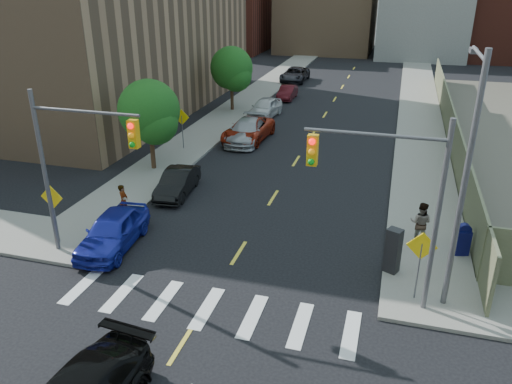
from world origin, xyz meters
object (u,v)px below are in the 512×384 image
Objects in this scene: parked_car_white at (265,108)px; parked_car_maroon at (287,92)px; parked_car_blue at (113,231)px; parked_car_grey at (295,75)px; mailbox at (462,239)px; parked_car_red at (248,130)px; parked_car_black at (177,183)px; payphone at (393,251)px; pedestrian_east at (421,223)px; pedestrian_west at (124,201)px; parked_car_silver at (247,131)px.

parked_car_white reaches higher than parked_car_maroon.
parked_car_blue is 1.20× the size of parked_car_maroon.
mailbox is at bearing -66.57° from parked_car_grey.
parked_car_maroon is (-0.19, 13.53, -0.14)m from parked_car_red.
parked_car_black is 12.42m from payphone.
parked_car_grey is (-0.41, 32.41, 0.09)m from parked_car_black.
parked_car_red is 16.99m from pedestrian_east.
parked_car_white is (-0.52, 6.54, 0.01)m from parked_car_red.
mailbox is at bearing -16.41° from parked_car_black.
parked_car_blue reaches higher than mailbox.
parked_car_blue is at bearing -149.69° from payphone.
parked_car_black is 14.42m from mailbox.
payphone is (11.02, -21.71, 0.28)m from parked_car_white.
parked_car_red is 13.87m from pedestrian_west.
parked_car_grey is at bearing 91.59° from parked_car_silver.
parked_car_grey is 2.91× the size of pedestrian_east.
parked_car_maroon is 8.73m from parked_car_grey.
pedestrian_west reaches higher than parked_car_blue.
payphone is 12.68m from pedestrian_west.
parked_car_silver is (0.89, 9.92, 0.11)m from parked_car_black.
mailbox is at bearing -63.49° from parked_car_maroon.
parked_car_red is 3.40× the size of pedestrian_west.
parked_car_blue reaches higher than parked_car_grey.
pedestrian_east is (11.57, -12.44, 0.32)m from parked_car_red.
parked_car_silver is 1.15× the size of parked_car_white.
parked_car_red reaches higher than parked_car_black.
parked_car_grey is 2.99× the size of payphone.
parked_car_silver reaches higher than parked_car_red.
parked_car_red is at bearing -85.72° from parked_car_grey.
parked_car_silver reaches higher than parked_car_grey.
pedestrian_east is at bearing -15.52° from parked_car_black.
parked_car_white is (0.36, 16.77, 0.12)m from parked_car_black.
pedestrian_east is (11.76, -25.98, 0.46)m from parked_car_maroon.
parked_car_red is 0.30m from parked_car_silver.
payphone is (-2.77, -2.19, 0.25)m from mailbox.
pedestrian_west is 13.73m from pedestrian_east.
pedestrian_east is at bearing -66.06° from parked_car_maroon.
parked_car_silver is at bearing -80.32° from parked_car_white.
payphone is at bearing -0.07° from parked_car_blue.
parked_car_blue is at bearing -92.30° from parked_car_maroon.
parked_car_maroon is (0.69, 23.75, -0.03)m from parked_car_black.
payphone reaches higher than parked_car_black.
payphone is at bearing -157.72° from mailbox.
pedestrian_east reaches higher than parked_car_blue.
pedestrian_east is at bearing -97.39° from pedestrian_west.
parked_car_red is 3.03× the size of payphone.
parked_car_white is 22.51m from pedestrian_east.
pedestrian_east is at bearing -43.89° from parked_car_red.
mailbox is at bearing -41.16° from parked_car_red.
parked_car_white is at bearing -43.88° from pedestrian_east.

